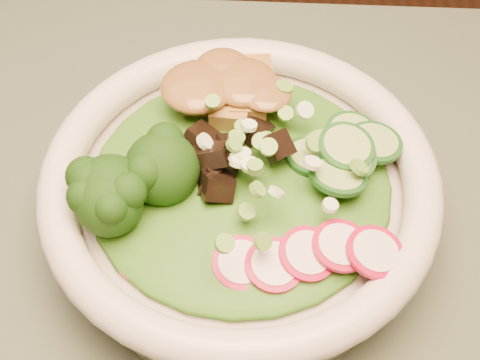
# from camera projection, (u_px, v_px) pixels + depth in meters

# --- Properties ---
(salad_bowl) EXTENTS (0.28, 0.28, 0.07)m
(salad_bowl) POSITION_uv_depth(u_px,v_px,m) (240.00, 197.00, 0.48)
(salad_bowl) COLOR silver
(salad_bowl) RESTS_ON dining_table
(lettuce_bed) EXTENTS (0.21, 0.21, 0.02)m
(lettuce_bed) POSITION_uv_depth(u_px,v_px,m) (240.00, 179.00, 0.46)
(lettuce_bed) COLOR #1F5A12
(lettuce_bed) RESTS_ON salad_bowl
(broccoli_florets) EXTENTS (0.10, 0.09, 0.05)m
(broccoli_florets) POSITION_uv_depth(u_px,v_px,m) (146.00, 188.00, 0.43)
(broccoli_florets) COLOR black
(broccoli_florets) RESTS_ON salad_bowl
(radish_slices) EXTENTS (0.12, 0.07, 0.02)m
(radish_slices) POSITION_uv_depth(u_px,v_px,m) (274.00, 258.00, 0.42)
(radish_slices) COLOR #A00C33
(radish_slices) RESTS_ON salad_bowl
(cucumber_slices) EXTENTS (0.09, 0.09, 0.04)m
(cucumber_slices) POSITION_uv_depth(u_px,v_px,m) (334.00, 149.00, 0.46)
(cucumber_slices) COLOR #8FB765
(cucumber_slices) RESTS_ON salad_bowl
(mushroom_heap) EXTENTS (0.09, 0.09, 0.04)m
(mushroom_heap) POSITION_uv_depth(u_px,v_px,m) (235.00, 152.00, 0.45)
(mushroom_heap) COLOR black
(mushroom_heap) RESTS_ON salad_bowl
(tofu_cubes) EXTENTS (0.11, 0.08, 0.04)m
(tofu_cubes) POSITION_uv_depth(u_px,v_px,m) (218.00, 100.00, 0.49)
(tofu_cubes) COLOR olive
(tofu_cubes) RESTS_ON salad_bowl
(peanut_sauce) EXTENTS (0.07, 0.06, 0.02)m
(peanut_sauce) POSITION_uv_depth(u_px,v_px,m) (218.00, 87.00, 0.48)
(peanut_sauce) COLOR brown
(peanut_sauce) RESTS_ON tofu_cubes
(scallion_garnish) EXTENTS (0.20, 0.20, 0.02)m
(scallion_garnish) POSITION_uv_depth(u_px,v_px,m) (240.00, 156.00, 0.44)
(scallion_garnish) COLOR #629D37
(scallion_garnish) RESTS_ON salad_bowl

